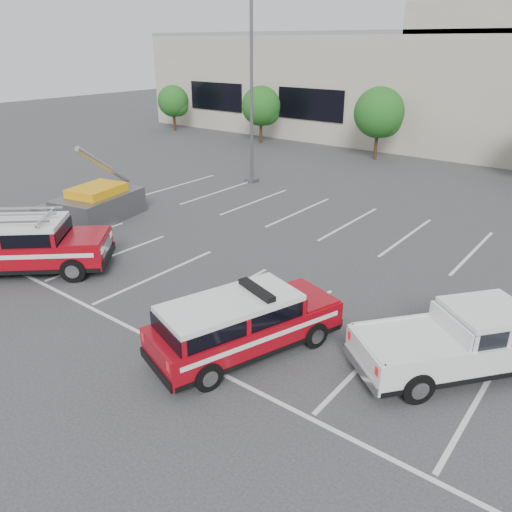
{
  "coord_description": "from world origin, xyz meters",
  "views": [
    {
      "loc": [
        9.75,
        -10.34,
        7.56
      ],
      "look_at": [
        0.46,
        1.56,
        1.05
      ],
      "focal_mm": 35.0,
      "sensor_mm": 36.0,
      "label": 1
    }
  ],
  "objects_px": {
    "tree_mid_left": "(380,114)",
    "ladder_suv": "(25,249)",
    "convention_building": "(503,83)",
    "tree_far_left": "(174,102)",
    "utility_rig": "(95,204)",
    "white_pickup": "(466,346)",
    "tree_left": "(262,107)",
    "light_pole_left": "(252,89)",
    "fire_chief_suv": "(243,328)"
  },
  "relations": [
    {
      "from": "fire_chief_suv",
      "to": "ladder_suv",
      "type": "relative_size",
      "value": 0.98
    },
    {
      "from": "tree_far_left",
      "to": "tree_left",
      "type": "distance_m",
      "value": 10.0
    },
    {
      "from": "tree_far_left",
      "to": "fire_chief_suv",
      "type": "height_order",
      "value": "tree_far_left"
    },
    {
      "from": "convention_building",
      "to": "utility_rig",
      "type": "xyz_separation_m",
      "value": [
        -9.72,
        -29.47,
        -4.02
      ]
    },
    {
      "from": "tree_far_left",
      "to": "ladder_suv",
      "type": "xyz_separation_m",
      "value": [
        18.28,
        -24.62,
        -1.65
      ]
    },
    {
      "from": "ladder_suv",
      "to": "utility_rig",
      "type": "bearing_deg",
      "value": 168.31
    },
    {
      "from": "tree_left",
      "to": "light_pole_left",
      "type": "distance_m",
      "value": 12.43
    },
    {
      "from": "convention_building",
      "to": "tree_far_left",
      "type": "xyz_separation_m",
      "value": [
        -25.09,
        -9.82,
        -2.22
      ]
    },
    {
      "from": "fire_chief_suv",
      "to": "tree_left",
      "type": "bearing_deg",
      "value": 144.76
    },
    {
      "from": "fire_chief_suv",
      "to": "tree_mid_left",
      "type": "bearing_deg",
      "value": 125.96
    },
    {
      "from": "convention_building",
      "to": "fire_chief_suv",
      "type": "distance_m",
      "value": 33.95
    },
    {
      "from": "tree_left",
      "to": "white_pickup",
      "type": "distance_m",
      "value": 30.73
    },
    {
      "from": "convention_building",
      "to": "fire_chief_suv",
      "type": "relative_size",
      "value": 11.15
    },
    {
      "from": "utility_rig",
      "to": "white_pickup",
      "type": "bearing_deg",
      "value": -16.21
    },
    {
      "from": "tree_mid_left",
      "to": "ladder_suv",
      "type": "distance_m",
      "value": 24.77
    },
    {
      "from": "convention_building",
      "to": "white_pickup",
      "type": "bearing_deg",
      "value": -76.75
    },
    {
      "from": "tree_left",
      "to": "light_pole_left",
      "type": "xyz_separation_m",
      "value": [
        6.91,
        -10.05,
        2.41
      ]
    },
    {
      "from": "convention_building",
      "to": "tree_far_left",
      "type": "distance_m",
      "value": 27.03
    },
    {
      "from": "tree_far_left",
      "to": "tree_left",
      "type": "xyz_separation_m",
      "value": [
        10.0,
        0.0,
        0.27
      ]
    },
    {
      "from": "ladder_suv",
      "to": "white_pickup",
      "type": "bearing_deg",
      "value": 62.39
    },
    {
      "from": "tree_far_left",
      "to": "ladder_suv",
      "type": "height_order",
      "value": "tree_far_left"
    },
    {
      "from": "tree_mid_left",
      "to": "utility_rig",
      "type": "bearing_deg",
      "value": -103.26
    },
    {
      "from": "tree_far_left",
      "to": "utility_rig",
      "type": "bearing_deg",
      "value": -51.97
    },
    {
      "from": "tree_far_left",
      "to": "tree_left",
      "type": "bearing_deg",
      "value": 0.0
    },
    {
      "from": "light_pole_left",
      "to": "ladder_suv",
      "type": "relative_size",
      "value": 1.87
    },
    {
      "from": "ladder_suv",
      "to": "fire_chief_suv",
      "type": "bearing_deg",
      "value": 52.93
    },
    {
      "from": "convention_building",
      "to": "tree_left",
      "type": "distance_m",
      "value": 18.11
    },
    {
      "from": "tree_left",
      "to": "tree_mid_left",
      "type": "distance_m",
      "value": 10.0
    },
    {
      "from": "white_pickup",
      "to": "utility_rig",
      "type": "height_order",
      "value": "utility_rig"
    },
    {
      "from": "convention_building",
      "to": "tree_left",
      "type": "relative_size",
      "value": 13.58
    },
    {
      "from": "tree_far_left",
      "to": "ladder_suv",
      "type": "distance_m",
      "value": 30.71
    },
    {
      "from": "tree_left",
      "to": "ladder_suv",
      "type": "relative_size",
      "value": 0.81
    },
    {
      "from": "white_pickup",
      "to": "ladder_suv",
      "type": "xyz_separation_m",
      "value": [
        -14.06,
        -3.62,
        0.19
      ]
    },
    {
      "from": "fire_chief_suv",
      "to": "ladder_suv",
      "type": "distance_m",
      "value": 9.29
    },
    {
      "from": "tree_far_left",
      "to": "light_pole_left",
      "type": "xyz_separation_m",
      "value": [
        16.91,
        -10.05,
        2.68
      ]
    },
    {
      "from": "white_pickup",
      "to": "tree_far_left",
      "type": "bearing_deg",
      "value": -174.35
    },
    {
      "from": "light_pole_left",
      "to": "fire_chief_suv",
      "type": "xyz_separation_m",
      "value": [
        10.63,
        -13.76,
        -4.46
      ]
    },
    {
      "from": "tree_mid_left",
      "to": "fire_chief_suv",
      "type": "bearing_deg",
      "value": -72.43
    },
    {
      "from": "tree_far_left",
      "to": "light_pole_left",
      "type": "height_order",
      "value": "light_pole_left"
    },
    {
      "from": "light_pole_left",
      "to": "ladder_suv",
      "type": "xyz_separation_m",
      "value": [
        1.37,
        -14.57,
        -4.33
      ]
    },
    {
      "from": "light_pole_left",
      "to": "tree_left",
      "type": "bearing_deg",
      "value": 124.52
    },
    {
      "from": "convention_building",
      "to": "tree_mid_left",
      "type": "height_order",
      "value": "convention_building"
    },
    {
      "from": "convention_building",
      "to": "ladder_suv",
      "type": "height_order",
      "value": "convention_building"
    },
    {
      "from": "light_pole_left",
      "to": "tree_far_left",
      "type": "bearing_deg",
      "value": 149.29
    },
    {
      "from": "tree_far_left",
      "to": "light_pole_left",
      "type": "relative_size",
      "value": 0.39
    },
    {
      "from": "light_pole_left",
      "to": "ladder_suv",
      "type": "bearing_deg",
      "value": -84.62
    },
    {
      "from": "tree_left",
      "to": "light_pole_left",
      "type": "height_order",
      "value": "light_pole_left"
    },
    {
      "from": "tree_mid_left",
      "to": "light_pole_left",
      "type": "distance_m",
      "value": 10.73
    },
    {
      "from": "utility_rig",
      "to": "tree_left",
      "type": "bearing_deg",
      "value": 93.61
    },
    {
      "from": "tree_left",
      "to": "tree_mid_left",
      "type": "xyz_separation_m",
      "value": [
        10.0,
        0.0,
        0.27
      ]
    }
  ]
}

